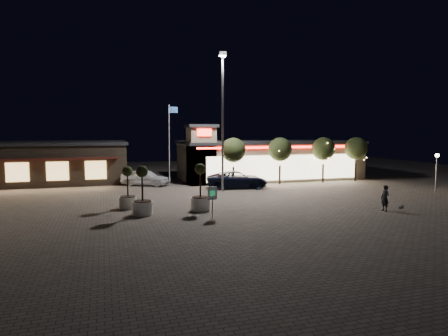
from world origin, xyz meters
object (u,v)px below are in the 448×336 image
object	(u,v)px
planter_left	(128,195)
valet_sign	(212,196)
pickup_truck	(237,180)
planter_mid	(143,200)
pedestrian	(385,198)
white_sedan	(145,178)

from	to	relation	value
planter_left	valet_sign	xyz separation A→B (m)	(4.96, -4.53, 0.45)
pickup_truck	planter_mid	bearing A→B (deg)	144.84
pedestrian	planter_mid	world-z (taller)	planter_mid
pedestrian	planter_left	xyz separation A→B (m)	(-16.75, 6.07, 0.03)
pickup_truck	pedestrian	xyz separation A→B (m)	(6.13, -13.27, 0.08)
valet_sign	white_sedan	bearing A→B (deg)	99.28
planter_left	pedestrian	bearing A→B (deg)	-19.93
pickup_truck	valet_sign	xyz separation A→B (m)	(-5.66, -11.73, 0.57)
white_sedan	planter_left	xyz separation A→B (m)	(-2.34, -11.47, 0.11)
pickup_truck	valet_sign	bearing A→B (deg)	164.40
white_sedan	valet_sign	bearing A→B (deg)	-140.55
planter_mid	valet_sign	size ratio (longest dim) A/B	1.64
pedestrian	pickup_truck	bearing A→B (deg)	-162.11
planter_mid	valet_sign	world-z (taller)	planter_mid
pickup_truck	pedestrian	world-z (taller)	pedestrian
pedestrian	valet_sign	distance (m)	11.90
white_sedan	pickup_truck	bearing A→B (deg)	-87.13
planter_left	pickup_truck	bearing A→B (deg)	34.13
planter_mid	planter_left	bearing A→B (deg)	107.24
pickup_truck	pedestrian	size ratio (longest dim) A/B	3.27
planter_left	valet_sign	size ratio (longest dim) A/B	1.52
white_sedan	pedestrian	world-z (taller)	pedestrian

